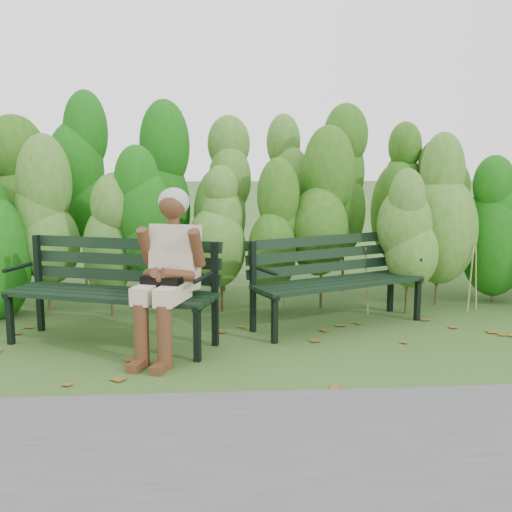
{
  "coord_description": "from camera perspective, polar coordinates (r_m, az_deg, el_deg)",
  "views": [
    {
      "loc": [
        -0.36,
        -4.85,
        1.59
      ],
      "look_at": [
        0.0,
        0.35,
        0.75
      ],
      "focal_mm": 42.0,
      "sensor_mm": 36.0,
      "label": 1
    }
  ],
  "objects": [
    {
      "name": "ground",
      "position": [
        5.12,
        0.27,
        -8.95
      ],
      "size": [
        80.0,
        80.0,
        0.0
      ],
      "primitive_type": "plane",
      "color": "#365622"
    },
    {
      "name": "footpath",
      "position": [
        3.11,
        3.46,
        -21.53
      ],
      "size": [
        60.0,
        2.5,
        0.01
      ],
      "primitive_type": "cube",
      "color": "#474749",
      "rests_on": "ground"
    },
    {
      "name": "hedge_band",
      "position": [
        6.73,
        -0.89,
        6.33
      ],
      "size": [
        11.04,
        1.67,
        2.42
      ],
      "color": "#47381E",
      "rests_on": "ground"
    },
    {
      "name": "leaf_litter",
      "position": [
        5.04,
        0.77,
        -9.19
      ],
      "size": [
        5.88,
        2.17,
        0.01
      ],
      "color": "brown",
      "rests_on": "ground"
    },
    {
      "name": "bench_left",
      "position": [
        5.35,
        -13.17,
        -2.47
      ],
      "size": [
        1.9,
        1.15,
        0.91
      ],
      "color": "black",
      "rests_on": "ground"
    },
    {
      "name": "bench_right",
      "position": [
        5.85,
        7.37,
        -1.61
      ],
      "size": [
        1.79,
        1.2,
        0.86
      ],
      "color": "black",
      "rests_on": "ground"
    },
    {
      "name": "seated_woman",
      "position": [
        4.89,
        -8.34,
        -0.65
      ],
      "size": [
        0.62,
        0.86,
        1.37
      ],
      "color": "beige",
      "rests_on": "ground"
    }
  ]
}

